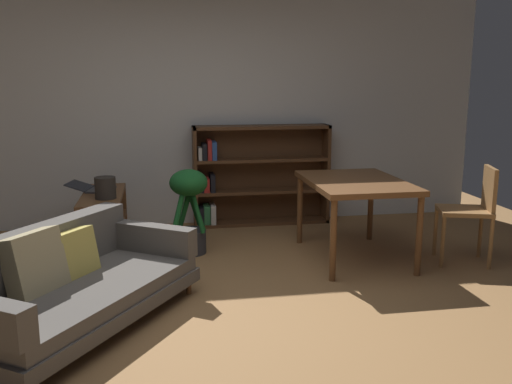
{
  "coord_description": "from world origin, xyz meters",
  "views": [
    {
      "loc": [
        -0.4,
        -3.79,
        1.69
      ],
      "look_at": [
        0.39,
        0.71,
        0.75
      ],
      "focal_mm": 39.17,
      "sensor_mm": 36.0,
      "label": 1
    }
  ],
  "objects_px": {
    "bookshelf": "(254,175)",
    "desk_speaker": "(105,188)",
    "dining_table": "(355,188)",
    "open_laptop": "(93,188)",
    "dining_chair_near": "(472,208)",
    "media_console": "(104,222)",
    "potted_floor_plant": "(189,207)",
    "fabric_couch": "(67,282)"
  },
  "relations": [
    {
      "from": "potted_floor_plant",
      "to": "bookshelf",
      "type": "distance_m",
      "value": 1.33
    },
    {
      "from": "open_laptop",
      "to": "dining_table",
      "type": "distance_m",
      "value": 2.59
    },
    {
      "from": "dining_chair_near",
      "to": "bookshelf",
      "type": "xyz_separation_m",
      "value": [
        -1.72,
        1.77,
        0.05
      ]
    },
    {
      "from": "dining_chair_near",
      "to": "bookshelf",
      "type": "distance_m",
      "value": 2.47
    },
    {
      "from": "desk_speaker",
      "to": "potted_floor_plant",
      "type": "distance_m",
      "value": 0.8
    },
    {
      "from": "dining_table",
      "to": "dining_chair_near",
      "type": "height_order",
      "value": "dining_chair_near"
    },
    {
      "from": "bookshelf",
      "to": "desk_speaker",
      "type": "bearing_deg",
      "value": -146.7
    },
    {
      "from": "bookshelf",
      "to": "fabric_couch",
      "type": "bearing_deg",
      "value": -124.58
    },
    {
      "from": "bookshelf",
      "to": "potted_floor_plant",
      "type": "bearing_deg",
      "value": -127.97
    },
    {
      "from": "bookshelf",
      "to": "dining_chair_near",
      "type": "bearing_deg",
      "value": -45.83
    },
    {
      "from": "desk_speaker",
      "to": "dining_table",
      "type": "height_order",
      "value": "desk_speaker"
    },
    {
      "from": "dining_table",
      "to": "bookshelf",
      "type": "bearing_deg",
      "value": 115.92
    },
    {
      "from": "fabric_couch",
      "to": "dining_chair_near",
      "type": "relative_size",
      "value": 2.2
    },
    {
      "from": "desk_speaker",
      "to": "potted_floor_plant",
      "type": "height_order",
      "value": "potted_floor_plant"
    },
    {
      "from": "potted_floor_plant",
      "to": "dining_table",
      "type": "xyz_separation_m",
      "value": [
        1.52,
        -0.42,
        0.21
      ]
    },
    {
      "from": "fabric_couch",
      "to": "media_console",
      "type": "height_order",
      "value": "fabric_couch"
    },
    {
      "from": "dining_chair_near",
      "to": "media_console",
      "type": "bearing_deg",
      "value": 164.18
    },
    {
      "from": "dining_table",
      "to": "dining_chair_near",
      "type": "relative_size",
      "value": 1.36
    },
    {
      "from": "potted_floor_plant",
      "to": "dining_chair_near",
      "type": "height_order",
      "value": "dining_chair_near"
    },
    {
      "from": "dining_table",
      "to": "bookshelf",
      "type": "xyz_separation_m",
      "value": [
        -0.71,
        1.46,
        -0.11
      ]
    },
    {
      "from": "open_laptop",
      "to": "dining_chair_near",
      "type": "height_order",
      "value": "dining_chair_near"
    },
    {
      "from": "fabric_couch",
      "to": "dining_table",
      "type": "distance_m",
      "value": 2.69
    },
    {
      "from": "fabric_couch",
      "to": "bookshelf",
      "type": "height_order",
      "value": "bookshelf"
    },
    {
      "from": "media_console",
      "to": "dining_chair_near",
      "type": "height_order",
      "value": "dining_chair_near"
    },
    {
      "from": "dining_table",
      "to": "bookshelf",
      "type": "height_order",
      "value": "bookshelf"
    },
    {
      "from": "potted_floor_plant",
      "to": "bookshelf",
      "type": "height_order",
      "value": "bookshelf"
    },
    {
      "from": "fabric_couch",
      "to": "potted_floor_plant",
      "type": "height_order",
      "value": "potted_floor_plant"
    },
    {
      "from": "potted_floor_plant",
      "to": "desk_speaker",
      "type": "bearing_deg",
      "value": 179.95
    },
    {
      "from": "open_laptop",
      "to": "dining_chair_near",
      "type": "xyz_separation_m",
      "value": [
        3.47,
        -1.14,
        -0.08
      ]
    },
    {
      "from": "media_console",
      "to": "open_laptop",
      "type": "height_order",
      "value": "open_laptop"
    },
    {
      "from": "desk_speaker",
      "to": "potted_floor_plant",
      "type": "xyz_separation_m",
      "value": [
        0.77,
        -0.0,
        -0.21
      ]
    },
    {
      "from": "open_laptop",
      "to": "bookshelf",
      "type": "distance_m",
      "value": 1.86
    },
    {
      "from": "media_console",
      "to": "dining_table",
      "type": "xyz_separation_m",
      "value": [
        2.35,
        -0.64,
        0.39
      ]
    },
    {
      "from": "media_console",
      "to": "open_laptop",
      "type": "distance_m",
      "value": 0.38
    },
    {
      "from": "media_console",
      "to": "potted_floor_plant",
      "type": "xyz_separation_m",
      "value": [
        0.83,
        -0.22,
        0.18
      ]
    },
    {
      "from": "open_laptop",
      "to": "dining_table",
      "type": "relative_size",
      "value": 0.4
    },
    {
      "from": "fabric_couch",
      "to": "desk_speaker",
      "type": "bearing_deg",
      "value": 84.25
    },
    {
      "from": "fabric_couch",
      "to": "desk_speaker",
      "type": "height_order",
      "value": "desk_speaker"
    },
    {
      "from": "dining_chair_near",
      "to": "fabric_couch",
      "type": "bearing_deg",
      "value": -167.84
    },
    {
      "from": "media_console",
      "to": "potted_floor_plant",
      "type": "height_order",
      "value": "potted_floor_plant"
    },
    {
      "from": "fabric_couch",
      "to": "potted_floor_plant",
      "type": "bearing_deg",
      "value": 58.0
    },
    {
      "from": "open_laptop",
      "to": "desk_speaker",
      "type": "relative_size",
      "value": 2.42
    }
  ]
}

